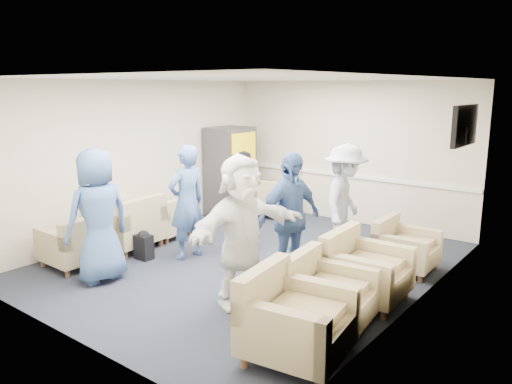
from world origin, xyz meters
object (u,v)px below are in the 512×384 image
Objects in this scene: vending_machine at (230,171)px; person_back_right at (345,203)px; armchair_right_midnear at (325,297)px; armchair_corner at (274,201)px; person_front_right at (242,230)px; person_back_left at (241,202)px; armchair_right_far at (403,249)px; person_mid_left at (187,202)px; person_front_left at (98,216)px; armchair_left_mid at (129,226)px; armchair_left_near at (77,245)px; armchair_right_midfar at (362,272)px; armchair_right_near at (292,322)px; armchair_left_far at (167,220)px; person_mid_right at (290,218)px.

vending_machine reaches higher than person_back_right.
vending_machine is (-4.02, 3.10, 0.56)m from armchair_right_midnear.
person_front_right reaches higher than armchair_corner.
vending_machine reaches higher than person_back_left.
vending_machine is (-4.03, 0.90, 0.59)m from armchair_right_far.
vending_machine is at bearing -145.29° from person_mid_left.
armchair_corner is 4.21m from person_front_right.
person_front_left is 1.41m from person_mid_left.
person_back_right is at bearing 134.38° from person_mid_left.
armchair_corner is (-3.23, 1.32, 0.01)m from armchair_right_far.
armchair_left_mid is 0.62× the size of person_back_left.
person_back_right is at bearing 115.86° from armchair_left_mid.
armchair_left_mid is 4.27m from armchair_right_far.
person_front_left is at bearing 83.27° from armchair_left_near.
person_front_right is (2.76, -0.48, 0.54)m from armchair_left_mid.
armchair_right_far is 0.45× the size of person_back_right.
person_back_right reaches higher than armchair_right_midfar.
armchair_right_near is (3.95, -1.17, -0.00)m from armchair_left_mid.
vending_machine is at bearing 51.94° from person_front_right.
armchair_left_near is at bearing -4.58° from armchair_left_far.
person_mid_right is at bearing 159.00° from person_back_right.
person_front_right reaches higher than person_back_right.
person_back_right is (-0.90, -0.10, 0.57)m from armchair_right_far.
armchair_left_near is 4.10m from armchair_right_midfar.
person_front_left is at bearing 114.69° from armchair_right_midfar.
armchair_right_midfar is (3.88, 0.49, -0.01)m from armchair_left_mid.
armchair_left_mid is 4.12m from armchair_right_near.
person_front_right is (-1.11, -2.28, 0.60)m from armchair_right_far.
armchair_left_near reaches higher than armchair_right_far.
armchair_right_midnear is 0.97× the size of armchair_corner.
person_back_right reaches higher than person_mid_left.
armchair_right_midnear is 1.19× the size of armchair_right_far.
person_front_left is at bearing 78.79° from armchair_corner.
person_front_right reaches higher than armchair_left_near.
person_mid_right is (2.18, -2.67, 0.56)m from armchair_corner.
armchair_right_midnear is at bearing 178.49° from armchair_right_far.
armchair_right_far is 0.44× the size of person_front_right.
person_back_left reaches higher than armchair_right_midfar.
armchair_right_far is (3.87, 1.80, -0.06)m from armchair_left_mid.
person_front_left reaches higher than person_back_right.
person_front_left is at bearing 15.91° from armchair_left_far.
armchair_right_midnear is 0.54× the size of person_mid_left.
armchair_right_midfar is at bearing 178.95° from armchair_right_far.
armchair_right_midnear is 0.54× the size of person_back_right.
armchair_left_far is 2.39m from armchair_corner.
person_front_right is (-1.19, 0.69, 0.54)m from armchair_right_near.
person_front_left is 0.99× the size of person_front_right.
armchair_right_midnear is 5.11m from vending_machine.
armchair_left_near is at bearing 108.81° from armchair_right_midfar.
person_back_left is (0.85, -2.08, 0.48)m from armchair_corner.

